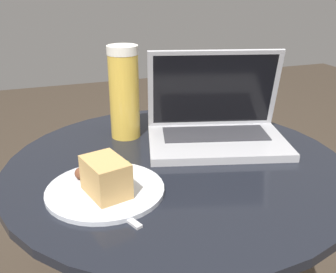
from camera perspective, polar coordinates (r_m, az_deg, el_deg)
name	(u,v)px	position (r m, az deg, el deg)	size (l,w,h in m)	color
table	(176,216)	(0.95, 1.18, -11.41)	(0.76, 0.76, 0.56)	#515156
napkin	(98,189)	(0.78, -10.06, -7.57)	(0.19, 0.15, 0.00)	#B7332D
laptop	(216,124)	(0.98, 6.95, 1.82)	(0.38, 0.29, 0.22)	#B2B2B7
beer_glass	(124,92)	(0.99, -6.38, 6.38)	(0.08, 0.08, 0.23)	gold
snack_plate	(106,182)	(0.76, -9.03, -6.58)	(0.23, 0.23, 0.08)	silver
fork	(102,200)	(0.74, -9.57, -9.10)	(0.09, 0.19, 0.00)	silver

